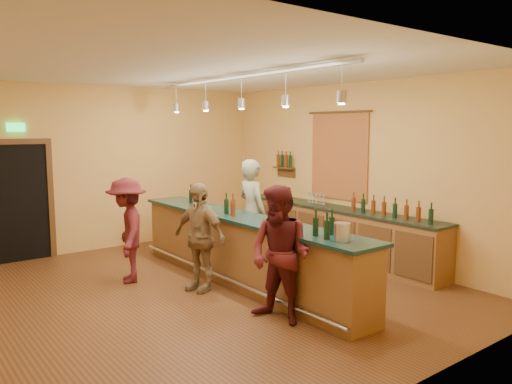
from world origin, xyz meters
TOP-DOWN VIEW (x-y plane):
  - floor at (0.00, 0.00)m, footprint 7.00×7.00m
  - ceiling at (0.00, 0.00)m, footprint 6.50×7.00m
  - wall_back at (0.00, 3.50)m, footprint 6.50×0.02m
  - wall_front at (0.00, -3.50)m, footprint 6.50×0.02m
  - wall_right at (3.25, 0.00)m, footprint 0.02×7.00m
  - doorway at (-1.70, 3.47)m, footprint 1.15×0.09m
  - tapestry at (3.23, 0.40)m, footprint 0.03×1.40m
  - bottle_shelf at (3.17, 1.90)m, footprint 0.17×0.55m
  - back_counter at (2.97, 0.18)m, footprint 0.60×4.55m
  - tasting_bar at (0.68, -0.00)m, footprint 0.73×5.10m
  - pendant_track at (0.68, -0.00)m, footprint 0.11×4.60m
  - bartender at (1.43, 0.71)m, footprint 0.49×0.71m
  - customer_a at (0.13, -1.56)m, footprint 0.84×0.97m
  - customer_b at (-0.01, 0.11)m, footprint 0.64×1.01m
  - customer_c at (-0.69, 1.14)m, footprint 0.95×1.20m
  - bar_stool at (1.44, 2.20)m, footprint 0.37×0.37m

SIDE VIEW (x-z plane):
  - floor at x=0.00m, z-range 0.00..0.00m
  - back_counter at x=2.97m, z-range -0.15..1.12m
  - tasting_bar at x=0.68m, z-range -0.08..1.30m
  - bar_stool at x=1.44m, z-range 0.23..0.99m
  - customer_b at x=-0.01m, z-range 0.00..1.60m
  - customer_c at x=-0.69m, z-range 0.00..1.63m
  - customer_a at x=0.13m, z-range 0.00..1.70m
  - bartender at x=1.43m, z-range 0.00..1.86m
  - doorway at x=-1.70m, z-range -0.11..2.36m
  - wall_back at x=0.00m, z-range 0.00..3.20m
  - wall_front at x=0.00m, z-range 0.00..3.20m
  - wall_right at x=3.25m, z-range 0.00..3.20m
  - bottle_shelf at x=3.17m, z-range 1.39..1.94m
  - tapestry at x=3.23m, z-range 1.05..2.65m
  - pendant_track at x=0.68m, z-range 2.73..3.24m
  - ceiling at x=0.00m, z-range 3.19..3.21m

